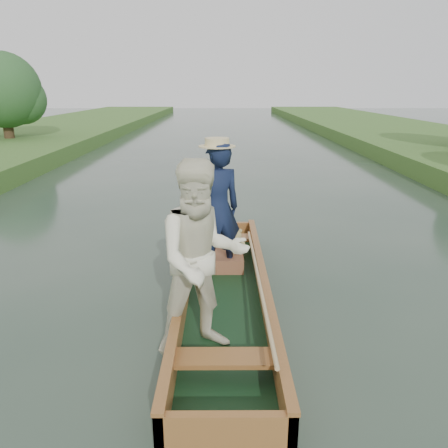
{
  "coord_description": "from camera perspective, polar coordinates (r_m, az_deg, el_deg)",
  "views": [
    {
      "loc": [
        -0.03,
        -5.17,
        2.75
      ],
      "look_at": [
        0.0,
        0.6,
        0.95
      ],
      "focal_mm": 35.0,
      "sensor_mm": 36.0,
      "label": 1
    }
  ],
  "objects": [
    {
      "name": "punt",
      "position": [
        5.31,
        -1.4,
        -4.11
      ],
      "size": [
        1.38,
        5.0,
        2.12
      ],
      "color": "#133219",
      "rests_on": "ground"
    },
    {
      "name": "ground",
      "position": [
        5.86,
        0.03,
        -10.68
      ],
      "size": [
        120.0,
        120.0,
        0.0
      ],
      "primitive_type": "plane",
      "color": "#283D30",
      "rests_on": "ground"
    },
    {
      "name": "trees_far",
      "position": [
        13.79,
        -0.98,
        16.35
      ],
      "size": [
        22.73,
        14.22,
        4.31
      ],
      "color": "#47331E",
      "rests_on": "ground"
    }
  ]
}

